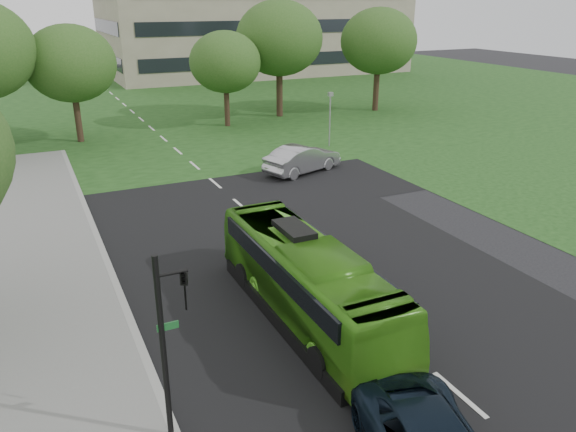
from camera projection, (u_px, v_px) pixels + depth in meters
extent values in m
plane|color=black|center=(342.00, 293.00, 19.70)|extent=(160.00, 160.00, 0.00)
cube|color=black|center=(186.00, 158.00, 36.55)|extent=(14.00, 120.00, 0.01)
cube|color=black|center=(215.00, 183.00, 31.49)|extent=(80.00, 12.00, 0.01)
cube|color=silver|center=(210.00, 178.00, 32.33)|extent=(0.15, 90.00, 0.01)
cube|color=#1B4316|center=(119.00, 100.00, 57.62)|extent=(120.00, 60.00, 0.01)
cylinder|color=black|center=(78.00, 121.00, 40.26)|extent=(0.46, 0.46, 3.03)
ellipsoid|color=#2B541C|center=(71.00, 63.00, 38.82)|extent=(6.23, 6.23, 5.29)
cylinder|color=black|center=(227.00, 109.00, 45.34)|extent=(0.43, 0.43, 2.83)
ellipsoid|color=#2B541C|center=(225.00, 62.00, 44.02)|extent=(5.62, 5.62, 4.78)
cylinder|color=black|center=(280.00, 95.00, 49.06)|extent=(0.55, 0.55, 3.66)
ellipsoid|color=#2B541C|center=(279.00, 38.00, 47.34)|extent=(7.36, 7.36, 6.26)
cylinder|color=black|center=(376.00, 92.00, 51.70)|extent=(0.52, 0.52, 3.47)
ellipsoid|color=#2B541C|center=(379.00, 41.00, 50.10)|extent=(6.82, 6.82, 5.80)
imported|color=#43931B|center=(307.00, 281.00, 17.76)|extent=(2.23, 9.52, 2.65)
imported|color=#ABABAF|center=(302.00, 159.00, 33.28)|extent=(5.28, 3.24, 1.64)
cylinder|color=black|center=(164.00, 354.00, 12.29)|extent=(0.13, 0.13, 4.77)
cylinder|color=black|center=(172.00, 273.00, 11.74)|extent=(0.67, 0.08, 0.08)
imported|color=black|center=(185.00, 291.00, 12.01)|extent=(0.22, 0.24, 0.95)
cube|color=#195926|center=(168.00, 326.00, 12.11)|extent=(0.48, 0.04, 0.17)
cylinder|color=gray|center=(330.00, 121.00, 38.87)|extent=(0.11, 0.11, 3.54)
cube|color=gray|center=(330.00, 94.00, 38.20)|extent=(0.34, 0.30, 0.27)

